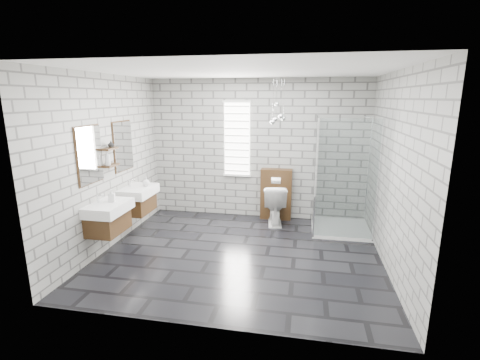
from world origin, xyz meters
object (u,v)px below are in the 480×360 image
(shower_enclosure, at_px, (336,205))
(toilet, at_px, (275,204))
(vanity_left, at_px, (106,209))
(vanity_right, at_px, (136,192))
(cistern_panel, at_px, (276,194))

(shower_enclosure, height_order, toilet, shower_enclosure)
(shower_enclosure, relative_size, toilet, 2.68)
(vanity_left, bearing_deg, vanity_right, 90.00)
(cistern_panel, height_order, shower_enclosure, shower_enclosure)
(vanity_left, distance_m, toilet, 3.03)
(vanity_left, height_order, cistern_panel, vanity_left)
(cistern_panel, xyz_separation_m, toilet, (0.00, -0.25, -0.12))
(vanity_right, bearing_deg, cistern_panel, 28.32)
(vanity_right, distance_m, cistern_panel, 2.63)
(vanity_right, xyz_separation_m, cistern_panel, (2.30, 1.24, -0.26))
(vanity_right, relative_size, cistern_panel, 1.57)
(vanity_right, bearing_deg, shower_enclosure, 11.98)
(toilet, bearing_deg, cistern_panel, -96.76)
(cistern_panel, bearing_deg, vanity_left, -136.58)
(vanity_right, bearing_deg, toilet, 23.28)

